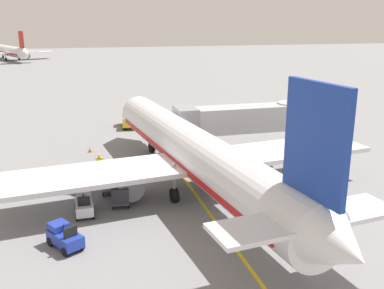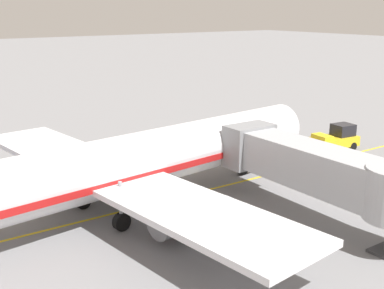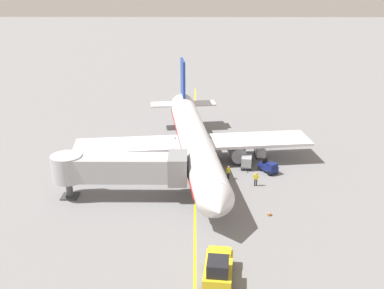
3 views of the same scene
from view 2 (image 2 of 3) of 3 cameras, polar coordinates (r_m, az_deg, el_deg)
The scene contains 12 objects.
ground_plane at distance 33.89m, azimuth -7.36°, elevation -7.40°, with size 400.00×400.00×0.00m, color slate.
gate_lead_in_line at distance 33.89m, azimuth -7.36°, elevation -7.39°, with size 0.24×80.00×0.01m, color gold.
parked_airliner at distance 32.58m, azimuth -7.93°, elevation -2.39°, with size 30.41×37.34×10.63m.
jet_bridge at distance 31.94m, azimuth 13.82°, elevation -2.55°, with size 14.50×3.50×4.98m.
pushback_tractor at distance 49.09m, azimuth 16.04°, elevation 0.66°, with size 2.67×4.61×2.40m.
baggage_tug_lead at distance 42.23m, azimuth -10.27°, elevation -1.88°, with size 2.35×2.75×1.62m.
baggage_tug_spare at distance 40.22m, azimuth -16.54°, elevation -3.15°, with size 1.31×2.51×1.62m.
baggage_cart_front at distance 39.42m, azimuth -10.48°, elevation -2.78°, with size 1.60×2.97×1.58m.
baggage_cart_second_in_train at distance 38.01m, azimuth -13.86°, elevation -3.65°, with size 1.60×2.97×1.58m.
ground_crew_wing_walker at distance 38.74m, azimuth -4.42°, elevation -2.87°, with size 0.58×0.57×1.69m.
ground_crew_loader at distance 42.07m, azimuth -4.47°, elevation -1.39°, with size 0.73×0.29×1.69m.
safety_cone_nose_left at distance 46.32m, azimuth 2.38°, elevation -0.65°, with size 0.36×0.36×0.59m.
Camera 2 is at (27.92, -14.14, 13.00)m, focal length 46.90 mm.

